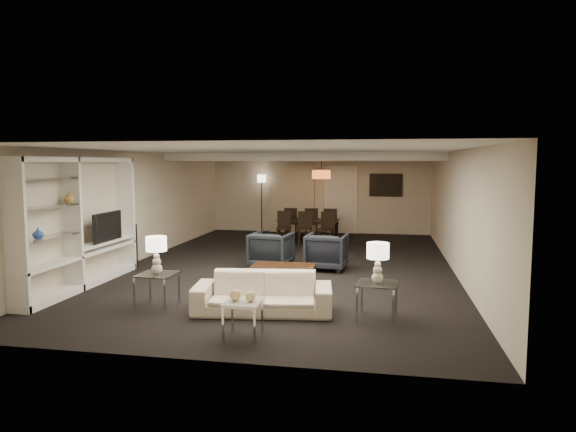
# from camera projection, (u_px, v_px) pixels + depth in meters

# --- Properties ---
(floor) EXTENTS (11.00, 11.00, 0.00)m
(floor) POSITION_uv_depth(u_px,v_px,m) (288.00, 266.00, 11.26)
(floor) COLOR black
(floor) RESTS_ON ground
(ceiling) EXTENTS (7.00, 11.00, 0.02)m
(ceiling) POSITION_uv_depth(u_px,v_px,m) (288.00, 151.00, 11.00)
(ceiling) COLOR silver
(ceiling) RESTS_ON ground
(wall_back) EXTENTS (7.00, 0.02, 2.50)m
(wall_back) POSITION_uv_depth(u_px,v_px,m) (319.00, 194.00, 16.51)
(wall_back) COLOR beige
(wall_back) RESTS_ON ground
(wall_front) EXTENTS (7.00, 0.02, 2.50)m
(wall_front) POSITION_uv_depth(u_px,v_px,m) (198.00, 253.00, 5.76)
(wall_front) COLOR beige
(wall_front) RESTS_ON ground
(wall_left) EXTENTS (0.02, 11.00, 2.50)m
(wall_left) POSITION_uv_depth(u_px,v_px,m) (138.00, 207.00, 11.77)
(wall_left) COLOR beige
(wall_left) RESTS_ON ground
(wall_right) EXTENTS (0.02, 11.00, 2.50)m
(wall_right) POSITION_uv_depth(u_px,v_px,m) (456.00, 212.00, 10.50)
(wall_right) COLOR beige
(wall_right) RESTS_ON ground
(ceiling_soffit) EXTENTS (7.00, 4.00, 0.20)m
(ceiling_soffit) POSITION_uv_depth(u_px,v_px,m) (311.00, 157.00, 14.44)
(ceiling_soffit) COLOR silver
(ceiling_soffit) RESTS_ON ceiling
(curtains) EXTENTS (1.50, 0.12, 2.40)m
(curtains) POSITION_uv_depth(u_px,v_px,m) (291.00, 195.00, 16.60)
(curtains) COLOR beige
(curtains) RESTS_ON wall_back
(door) EXTENTS (0.90, 0.05, 2.10)m
(door) POSITION_uv_depth(u_px,v_px,m) (341.00, 200.00, 16.37)
(door) COLOR silver
(door) RESTS_ON wall_back
(painting) EXTENTS (0.95, 0.04, 0.65)m
(painting) POSITION_uv_depth(u_px,v_px,m) (386.00, 185.00, 16.06)
(painting) COLOR #142D38
(painting) RESTS_ON wall_back
(media_unit) EXTENTS (0.38, 3.40, 2.35)m
(media_unit) POSITION_uv_depth(u_px,v_px,m) (80.00, 223.00, 9.20)
(media_unit) COLOR white
(media_unit) RESTS_ON wall_left
(pendant_light) EXTENTS (0.52, 0.52, 0.24)m
(pendant_light) POSITION_uv_depth(u_px,v_px,m) (321.00, 175.00, 14.43)
(pendant_light) COLOR #D8591E
(pendant_light) RESTS_ON ceiling_soffit
(sofa) EXTENTS (2.15, 1.06, 0.60)m
(sofa) POSITION_uv_depth(u_px,v_px,m) (263.00, 293.00, 7.73)
(sofa) COLOR beige
(sofa) RESTS_ON floor
(coffee_table) EXTENTS (1.14, 0.67, 0.41)m
(coffee_table) POSITION_uv_depth(u_px,v_px,m) (283.00, 276.00, 9.31)
(coffee_table) COLOR black
(coffee_table) RESTS_ON floor
(armchair_left) EXTENTS (0.92, 0.94, 0.77)m
(armchair_left) POSITION_uv_depth(u_px,v_px,m) (271.00, 250.00, 11.06)
(armchair_left) COLOR black
(armchair_left) RESTS_ON floor
(armchair_right) EXTENTS (0.89, 0.91, 0.77)m
(armchair_right) POSITION_uv_depth(u_px,v_px,m) (326.00, 252.00, 10.84)
(armchair_right) COLOR black
(armchair_right) RESTS_ON floor
(side_table_left) EXTENTS (0.59, 0.59, 0.53)m
(side_table_left) POSITION_uv_depth(u_px,v_px,m) (157.00, 290.00, 8.05)
(side_table_left) COLOR white
(side_table_left) RESTS_ON floor
(side_table_right) EXTENTS (0.62, 0.62, 0.53)m
(side_table_right) POSITION_uv_depth(u_px,v_px,m) (377.00, 301.00, 7.43)
(side_table_right) COLOR white
(side_table_right) RESTS_ON floor
(table_lamp_left) EXTENTS (0.35, 0.35, 0.59)m
(table_lamp_left) POSITION_uv_depth(u_px,v_px,m) (157.00, 255.00, 7.99)
(table_lamp_left) COLOR beige
(table_lamp_left) RESTS_ON side_table_left
(table_lamp_right) EXTENTS (0.32, 0.32, 0.59)m
(table_lamp_right) POSITION_uv_depth(u_px,v_px,m) (378.00, 263.00, 7.37)
(table_lamp_right) COLOR beige
(table_lamp_right) RESTS_ON side_table_right
(marble_table) EXTENTS (0.47, 0.47, 0.47)m
(marble_table) POSITION_uv_depth(u_px,v_px,m) (243.00, 319.00, 6.66)
(marble_table) COLOR silver
(marble_table) RESTS_ON floor
(gold_gourd_a) EXTENTS (0.15, 0.15, 0.15)m
(gold_gourd_a) POSITION_uv_depth(u_px,v_px,m) (236.00, 295.00, 6.65)
(gold_gourd_a) COLOR #EAC07C
(gold_gourd_a) RESTS_ON marble_table
(gold_gourd_b) EXTENTS (0.13, 0.13, 0.13)m
(gold_gourd_b) POSITION_uv_depth(u_px,v_px,m) (251.00, 297.00, 6.61)
(gold_gourd_b) COLOR #E3CA78
(gold_gourd_b) RESTS_ON marble_table
(television) EXTENTS (0.97, 0.13, 0.56)m
(television) POSITION_uv_depth(u_px,v_px,m) (103.00, 227.00, 9.88)
(television) COLOR black
(television) RESTS_ON media_unit
(vase_blue) EXTENTS (0.17, 0.17, 0.18)m
(vase_blue) POSITION_uv_depth(u_px,v_px,m) (38.00, 233.00, 8.08)
(vase_blue) COLOR #2751AC
(vase_blue) RESTS_ON media_unit
(vase_amber) EXTENTS (0.18, 0.18, 0.19)m
(vase_amber) POSITION_uv_depth(u_px,v_px,m) (69.00, 198.00, 8.86)
(vase_amber) COLOR #C08C40
(vase_amber) RESTS_ON media_unit
(floor_speaker) EXTENTS (0.13, 0.13, 0.94)m
(floor_speaker) POSITION_uv_depth(u_px,v_px,m) (135.00, 246.00, 11.01)
(floor_speaker) COLOR black
(floor_speaker) RESTS_ON floor
(dining_table) EXTENTS (1.79, 1.09, 0.60)m
(dining_table) POSITION_uv_depth(u_px,v_px,m) (308.00, 230.00, 14.90)
(dining_table) COLOR black
(dining_table) RESTS_ON floor
(chair_nl) EXTENTS (0.45, 0.45, 0.89)m
(chair_nl) POSITION_uv_depth(u_px,v_px,m) (284.00, 227.00, 14.36)
(chair_nl) COLOR black
(chair_nl) RESTS_ON floor
(chair_nm) EXTENTS (0.47, 0.47, 0.89)m
(chair_nm) POSITION_uv_depth(u_px,v_px,m) (305.00, 228.00, 14.25)
(chair_nm) COLOR black
(chair_nm) RESTS_ON floor
(chair_nr) EXTENTS (0.46, 0.46, 0.89)m
(chair_nr) POSITION_uv_depth(u_px,v_px,m) (326.00, 228.00, 14.14)
(chair_nr) COLOR black
(chair_nr) RESTS_ON floor
(chair_fl) EXTENTS (0.44, 0.44, 0.89)m
(chair_fl) POSITION_uv_depth(u_px,v_px,m) (292.00, 222.00, 15.63)
(chair_fl) COLOR black
(chair_fl) RESTS_ON floor
(chair_fm) EXTENTS (0.46, 0.46, 0.89)m
(chair_fm) POSITION_uv_depth(u_px,v_px,m) (311.00, 223.00, 15.52)
(chair_fm) COLOR black
(chair_fm) RESTS_ON floor
(chair_fr) EXTENTS (0.44, 0.44, 0.89)m
(chair_fr) POSITION_uv_depth(u_px,v_px,m) (331.00, 223.00, 15.41)
(chair_fr) COLOR black
(chair_fr) RESTS_ON floor
(floor_lamp) EXTENTS (0.31, 0.31, 1.87)m
(floor_lamp) POSITION_uv_depth(u_px,v_px,m) (262.00, 204.00, 16.59)
(floor_lamp) COLOR black
(floor_lamp) RESTS_ON floor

